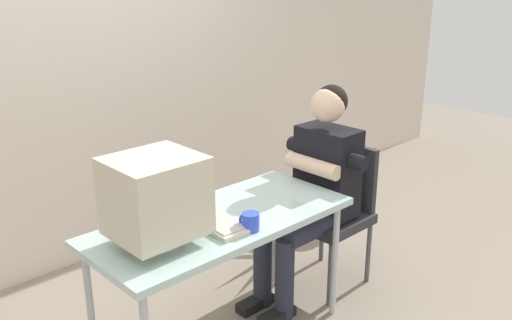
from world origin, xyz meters
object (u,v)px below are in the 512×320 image
(keyboard, at_px, (213,222))
(person_seated, at_px, (314,186))
(desk, at_px, (222,228))
(desk_mug, at_px, (250,222))
(office_chair, at_px, (334,206))
(crt_monitor, at_px, (156,196))
(potted_plant, at_px, (330,186))

(keyboard, distance_m, person_seated, 0.82)
(desk, distance_m, keyboard, 0.11)
(desk, distance_m, desk_mug, 0.23)
(keyboard, distance_m, office_chair, 1.05)
(crt_monitor, xyz_separation_m, desk_mug, (0.39, -0.19, -0.19))
(keyboard, bearing_deg, potted_plant, 18.60)
(desk, distance_m, potted_plant, 1.60)
(keyboard, height_order, potted_plant, potted_plant)
(office_chair, bearing_deg, desk, -179.13)
(crt_monitor, height_order, desk_mug, crt_monitor)
(crt_monitor, height_order, potted_plant, crt_monitor)
(potted_plant, relative_size, desk_mug, 7.95)
(keyboard, bearing_deg, office_chair, 2.74)
(desk, xyz_separation_m, crt_monitor, (-0.39, -0.02, 0.29))
(crt_monitor, relative_size, desk_mug, 4.29)
(potted_plant, bearing_deg, crt_monitor, -164.80)
(keyboard, bearing_deg, crt_monitor, 176.42)
(crt_monitor, distance_m, office_chair, 1.40)
(keyboard, distance_m, potted_plant, 1.71)
(crt_monitor, bearing_deg, person_seated, 1.52)
(office_chair, bearing_deg, crt_monitor, -178.71)
(desk, height_order, office_chair, office_chair)
(keyboard, relative_size, office_chair, 0.46)
(crt_monitor, xyz_separation_m, potted_plant, (1.88, 0.51, -0.61))
(potted_plant, bearing_deg, office_chair, -139.06)
(desk, bearing_deg, crt_monitor, -177.71)
(potted_plant, height_order, desk_mug, desk_mug)
(keyboard, height_order, person_seated, person_seated)
(desk, xyz_separation_m, desk_mug, (0.01, -0.20, 0.10))
(potted_plant, bearing_deg, desk_mug, -154.79)
(office_chair, height_order, potted_plant, office_chair)
(keyboard, distance_m, desk_mug, 0.19)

